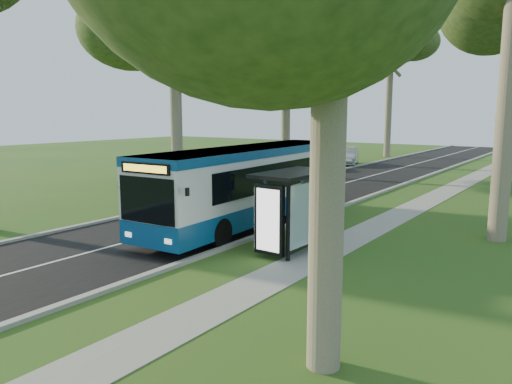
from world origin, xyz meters
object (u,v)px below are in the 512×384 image
(bus_stop_sign, at_px, (265,201))
(car_white, at_px, (311,162))
(bus, at_px, (250,185))
(bus_shelter, at_px, (291,197))
(litter_bin, at_px, (329,209))
(car_silver, at_px, (347,156))

(bus_stop_sign, height_order, car_white, bus_stop_sign)
(bus, relative_size, bus_shelter, 3.87)
(bus_shelter, xyz_separation_m, car_white, (-11.10, 21.92, -1.19))
(bus_stop_sign, distance_m, litter_bin, 4.92)
(bus, relative_size, car_white, 2.95)
(car_silver, bearing_deg, litter_bin, -86.68)
(litter_bin, bearing_deg, bus_shelter, -76.72)
(bus_stop_sign, bearing_deg, bus_shelter, -49.87)
(bus, bearing_deg, bus_shelter, -40.56)
(bus_shelter, bearing_deg, bus_stop_sign, 157.06)
(bus, distance_m, litter_bin, 3.76)
(bus_stop_sign, xyz_separation_m, car_white, (-9.62, 21.23, -0.82))
(bus_shelter, xyz_separation_m, litter_bin, (-1.30, 5.50, -1.42))
(bus, distance_m, bus_stop_sign, 3.07)
(bus_shelter, bearing_deg, car_white, 118.90)
(bus_stop_sign, relative_size, bus_shelter, 0.76)
(litter_bin, distance_m, car_white, 19.12)
(car_silver, bearing_deg, bus, -93.87)
(car_white, bearing_deg, bus_stop_sign, -71.48)
(bus, relative_size, litter_bin, 12.85)
(bus, bearing_deg, bus_stop_sign, -47.30)
(bus_shelter, distance_m, car_silver, 29.49)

